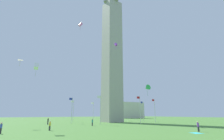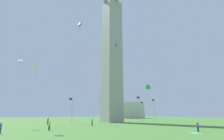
{
  "view_description": "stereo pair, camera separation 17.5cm",
  "coord_description": "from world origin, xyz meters",
  "px_view_note": "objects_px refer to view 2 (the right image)",
  "views": [
    {
      "loc": [
        34.03,
        53.06,
        2.82
      ],
      "look_at": [
        0.0,
        0.0,
        19.29
      ],
      "focal_mm": 27.13,
      "sensor_mm": 36.0,
      "label": 1
    },
    {
      "loc": [
        33.88,
        53.15,
        2.82
      ],
      "look_at": [
        0.0,
        0.0,
        19.29
      ],
      "focal_mm": 27.13,
      "sensor_mm": 36.0,
      "label": 2
    }
  ],
  "objects_px": {
    "obelisk_monument": "(112,50)",
    "picnic_blanket_near_first_person": "(196,133)",
    "kite_green_delta": "(147,88)",
    "person_teal_shirt": "(92,122)",
    "flagpole_e": "(140,109)",
    "flagpole_se": "(155,109)",
    "kite_purple_box": "(116,45)",
    "flagpole_s": "(143,110)",
    "flagpole_sw": "(119,111)",
    "person_purple_shirt": "(198,127)",
    "distant_building": "(129,110)",
    "kite_white_box": "(36,66)",
    "person_blue_shirt": "(0,128)",
    "flagpole_nw": "(73,110)",
    "person_black_shirt": "(48,121)",
    "flagpole_n": "(72,109)",
    "person_yellow_shirt": "(49,126)",
    "kite_yellow_diamond": "(20,60)",
    "flagpole_ne": "(100,108)",
    "flagpole_w": "(93,110)",
    "kite_pink_box": "(80,25)"
  },
  "relations": [
    {
      "from": "kite_white_box",
      "to": "obelisk_monument",
      "type": "bearing_deg",
      "value": -148.49
    },
    {
      "from": "person_blue_shirt",
      "to": "flagpole_se",
      "type": "bearing_deg",
      "value": -10.81
    },
    {
      "from": "distant_building",
      "to": "person_purple_shirt",
      "type": "bearing_deg",
      "value": 58.9
    },
    {
      "from": "flagpole_nw",
      "to": "person_yellow_shirt",
      "type": "relative_size",
      "value": 4.88
    },
    {
      "from": "person_yellow_shirt",
      "to": "distant_building",
      "type": "xyz_separation_m",
      "value": [
        -69.43,
        -65.95,
        4.66
      ]
    },
    {
      "from": "flagpole_e",
      "to": "person_teal_shirt",
      "type": "relative_size",
      "value": 4.81
    },
    {
      "from": "flagpole_sw",
      "to": "person_teal_shirt",
      "type": "distance_m",
      "value": 34.81
    },
    {
      "from": "flagpole_nw",
      "to": "flagpole_e",
      "type": "bearing_deg",
      "value": 112.5
    },
    {
      "from": "flagpole_e",
      "to": "person_purple_shirt",
      "type": "xyz_separation_m",
      "value": [
        5.92,
        20.8,
        -3.55
      ]
    },
    {
      "from": "flagpole_sw",
      "to": "flagpole_nw",
      "type": "height_order",
      "value": "same"
    },
    {
      "from": "flagpole_e",
      "to": "person_purple_shirt",
      "type": "relative_size",
      "value": 4.81
    },
    {
      "from": "flagpole_e",
      "to": "kite_yellow_diamond",
      "type": "height_order",
      "value": "kite_yellow_diamond"
    },
    {
      "from": "flagpole_n",
      "to": "person_blue_shirt",
      "type": "relative_size",
      "value": 4.91
    },
    {
      "from": "flagpole_s",
      "to": "flagpole_sw",
      "type": "distance_m",
      "value": 11.56
    },
    {
      "from": "flagpole_se",
      "to": "flagpole_w",
      "type": "bearing_deg",
      "value": -67.5
    },
    {
      "from": "flagpole_n",
      "to": "person_yellow_shirt",
      "type": "height_order",
      "value": "flagpole_n"
    },
    {
      "from": "obelisk_monument",
      "to": "person_blue_shirt",
      "type": "relative_size",
      "value": 33.87
    },
    {
      "from": "person_purple_shirt",
      "to": "picnic_blanket_near_first_person",
      "type": "bearing_deg",
      "value": 90.88
    },
    {
      "from": "flagpole_e",
      "to": "flagpole_se",
      "type": "bearing_deg",
      "value": -157.5
    },
    {
      "from": "obelisk_monument",
      "to": "picnic_blanket_near_first_person",
      "type": "height_order",
      "value": "obelisk_monument"
    },
    {
      "from": "kite_white_box",
      "to": "flagpole_w",
      "type": "bearing_deg",
      "value": -131.47
    },
    {
      "from": "kite_yellow_diamond",
      "to": "distant_building",
      "type": "height_order",
      "value": "kite_yellow_diamond"
    },
    {
      "from": "flagpole_n",
      "to": "flagpole_ne",
      "type": "bearing_deg",
      "value": 112.5
    },
    {
      "from": "person_teal_shirt",
      "to": "picnic_blanket_near_first_person",
      "type": "xyz_separation_m",
      "value": [
        -6.03,
        23.62,
        -0.82
      ]
    },
    {
      "from": "person_blue_shirt",
      "to": "kite_yellow_diamond",
      "type": "height_order",
      "value": "kite_yellow_diamond"
    },
    {
      "from": "person_teal_shirt",
      "to": "distant_building",
      "type": "relative_size",
      "value": 0.08
    },
    {
      "from": "flagpole_e",
      "to": "flagpole_sw",
      "type": "relative_size",
      "value": 1.0
    },
    {
      "from": "flagpole_n",
      "to": "person_purple_shirt",
      "type": "relative_size",
      "value": 4.81
    },
    {
      "from": "person_purple_shirt",
      "to": "flagpole_n",
      "type": "bearing_deg",
      "value": -7.95
    },
    {
      "from": "kite_purple_box",
      "to": "kite_white_box",
      "type": "bearing_deg",
      "value": 21.87
    },
    {
      "from": "picnic_blanket_near_first_person",
      "to": "flagpole_s",
      "type": "bearing_deg",
      "value": -122.34
    },
    {
      "from": "flagpole_ne",
      "to": "flagpole_nw",
      "type": "distance_m",
      "value": 21.37
    },
    {
      "from": "flagpole_se",
      "to": "kite_purple_box",
      "type": "bearing_deg",
      "value": -13.18
    },
    {
      "from": "flagpole_se",
      "to": "distant_building",
      "type": "relative_size",
      "value": 0.4
    },
    {
      "from": "kite_white_box",
      "to": "distant_building",
      "type": "relative_size",
      "value": 0.14
    },
    {
      "from": "kite_yellow_diamond",
      "to": "flagpole_se",
      "type": "bearing_deg",
      "value": 169.57
    },
    {
      "from": "flagpole_se",
      "to": "kite_purple_box",
      "type": "height_order",
      "value": "kite_purple_box"
    },
    {
      "from": "person_blue_shirt",
      "to": "kite_pink_box",
      "type": "relative_size",
      "value": 0.93
    },
    {
      "from": "flagpole_e",
      "to": "kite_yellow_diamond",
      "type": "relative_size",
      "value": 4.09
    },
    {
      "from": "flagpole_n",
      "to": "flagpole_e",
      "type": "xyz_separation_m",
      "value": [
        -15.11,
        15.11,
        0.0
      ]
    },
    {
      "from": "flagpole_s",
      "to": "kite_white_box",
      "type": "distance_m",
      "value": 48.43
    },
    {
      "from": "flagpole_se",
      "to": "kite_green_delta",
      "type": "height_order",
      "value": "kite_green_delta"
    },
    {
      "from": "flagpole_nw",
      "to": "person_black_shirt",
      "type": "bearing_deg",
      "value": 47.67
    },
    {
      "from": "flagpole_n",
      "to": "flagpole_se",
      "type": "distance_m",
      "value": 27.92
    },
    {
      "from": "person_teal_shirt",
      "to": "distant_building",
      "type": "bearing_deg",
      "value": -21.84
    },
    {
      "from": "flagpole_e",
      "to": "obelisk_monument",
      "type": "bearing_deg",
      "value": -90.23
    },
    {
      "from": "kite_white_box",
      "to": "kite_green_delta",
      "type": "xyz_separation_m",
      "value": [
        -30.36,
        -0.69,
        -1.78
      ]
    },
    {
      "from": "flagpole_ne",
      "to": "kite_pink_box",
      "type": "relative_size",
      "value": 4.57
    },
    {
      "from": "kite_green_delta",
      "to": "person_teal_shirt",
      "type": "bearing_deg",
      "value": -14.4
    },
    {
      "from": "kite_purple_box",
      "to": "kite_yellow_diamond",
      "type": "bearing_deg",
      "value": -9.06
    }
  ]
}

